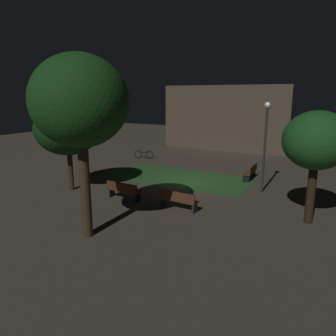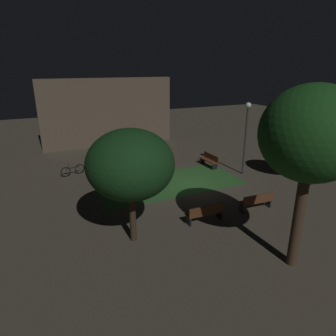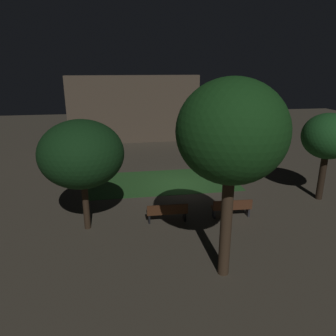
% 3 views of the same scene
% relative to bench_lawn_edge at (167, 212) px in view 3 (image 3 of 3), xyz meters
% --- Properties ---
extents(ground_plane, '(60.00, 60.00, 0.00)m').
position_rel_bench_lawn_edge_xyz_m(ground_plane, '(1.49, 4.40, -0.48)').
color(ground_plane, '#4C4438').
extents(grass_lawn, '(8.82, 4.26, 0.01)m').
position_rel_bench_lawn_edge_xyz_m(grass_lawn, '(0.50, 5.05, -0.48)').
color(grass_lawn, '#2D6028').
rests_on(grass_lawn, ground).
extents(bench_lawn_edge, '(1.81, 0.53, 0.88)m').
position_rel_bench_lawn_edge_xyz_m(bench_lawn_edge, '(0.00, 0.00, 0.00)').
color(bench_lawn_edge, '#512D19').
rests_on(bench_lawn_edge, ground).
extents(bench_corner, '(1.82, 0.58, 0.88)m').
position_rel_bench_lawn_edge_xyz_m(bench_corner, '(2.98, 0.00, 0.00)').
color(bench_corner, brown).
rests_on(bench_corner, ground).
extents(bench_back_row, '(0.52, 1.81, 0.88)m').
position_rel_bench_lawn_edge_xyz_m(bench_back_row, '(4.49, 6.78, 0.00)').
color(bench_back_row, brown).
rests_on(bench_back_row, ground).
extents(tree_near_wall, '(3.39, 3.39, 4.66)m').
position_rel_bench_lawn_edge_xyz_m(tree_near_wall, '(-3.45, -0.01, 2.80)').
color(tree_near_wall, '#38281C').
rests_on(tree_near_wall, ground).
extents(tree_back_right, '(3.28, 3.28, 6.38)m').
position_rel_bench_lawn_edge_xyz_m(tree_back_right, '(1.28, -3.91, 4.30)').
color(tree_back_right, '#423021').
rests_on(tree_back_right, ground).
extents(tree_lawn_side, '(2.53, 2.53, 4.47)m').
position_rel_bench_lawn_edge_xyz_m(tree_lawn_side, '(8.23, 1.27, 2.82)').
color(tree_lawn_side, '#2D2116').
rests_on(tree_lawn_side, ground).
extents(lamp_post_plaza_west, '(0.36, 0.36, 4.69)m').
position_rel_bench_lawn_edge_xyz_m(lamp_post_plaza_west, '(5.67, 4.52, 2.69)').
color(lamp_post_plaza_west, '#333338').
rests_on(lamp_post_plaza_west, ground).
extents(bicycle, '(1.58, 0.46, 0.93)m').
position_rel_bench_lawn_edge_xyz_m(bicycle, '(-4.65, 8.96, -0.14)').
color(bicycle, black).
rests_on(bicycle, ground).
extents(building_wall_backdrop, '(11.54, 0.80, 5.84)m').
position_rel_bench_lawn_edge_xyz_m(building_wall_backdrop, '(-0.42, 15.77, 2.44)').
color(building_wall_backdrop, brown).
rests_on(building_wall_backdrop, ground).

